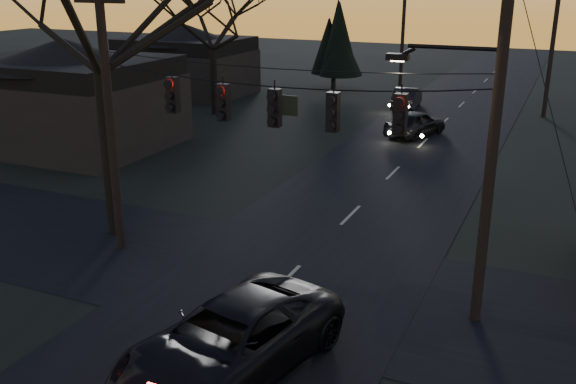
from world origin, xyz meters
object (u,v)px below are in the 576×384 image
at_px(utility_pole_left, 122,248).
at_px(utility_pole_right, 474,319).
at_px(suv_near, 231,341).
at_px(sedan_oncoming_a, 415,123).
at_px(utility_pole_far_l, 400,86).
at_px(bare_tree_left, 93,2).
at_px(utility_pole_far_r, 543,117).
at_px(sedan_oncoming_b, 407,98).

bearing_deg(utility_pole_left, utility_pole_right, 0.00).
xyz_separation_m(utility_pole_right, suv_near, (-4.70, -4.72, 0.82)).
bearing_deg(utility_pole_right, sedan_oncoming_a, 107.92).
xyz_separation_m(utility_pole_left, sedan_oncoming_a, (5.20, 19.48, 0.74)).
relative_size(utility_pole_far_l, bare_tree_left, 0.72).
relative_size(suv_near, sedan_oncoming_a, 1.37).
bearing_deg(bare_tree_left, utility_pole_right, -4.38).
distance_m(utility_pole_far_r, bare_tree_left, 30.81).
height_order(bare_tree_left, sedan_oncoming_b, bare_tree_left).
distance_m(suv_near, sedan_oncoming_b, 32.06).
bearing_deg(suv_near, sedan_oncoming_b, 109.90).
bearing_deg(utility_pole_right, sedan_oncoming_b, 107.80).
bearing_deg(utility_pole_left, utility_pole_far_r, 67.67).
xyz_separation_m(suv_near, sedan_oncoming_b, (-4.00, 31.81, -0.11)).
relative_size(utility_pole_left, utility_pole_far_l, 1.06).
relative_size(utility_pole_far_r, sedan_oncoming_b, 1.95).
height_order(utility_pole_right, utility_pole_far_l, utility_pole_right).
height_order(utility_pole_far_r, sedan_oncoming_a, utility_pole_far_r).
bearing_deg(utility_pole_left, bare_tree_left, 137.18).
relative_size(utility_pole_left, sedan_oncoming_a, 1.97).
height_order(utility_pole_far_r, bare_tree_left, bare_tree_left).
height_order(suv_near, sedan_oncoming_b, suv_near).
height_order(utility_pole_far_r, sedan_oncoming_b, utility_pole_far_r).
bearing_deg(utility_pole_right, bare_tree_left, 175.62).
bearing_deg(bare_tree_left, utility_pole_far_r, 65.13).
bearing_deg(utility_pole_left, sedan_oncoming_b, 84.10).
height_order(utility_pole_left, bare_tree_left, bare_tree_left).
bearing_deg(sedan_oncoming_b, sedan_oncoming_a, 101.80).
relative_size(bare_tree_left, sedan_oncoming_a, 2.59).
distance_m(suv_near, sedan_oncoming_a, 24.25).
relative_size(utility_pole_far_l, sedan_oncoming_a, 1.85).
relative_size(utility_pole_far_l, suv_near, 1.35).
bearing_deg(utility_pole_far_l, sedan_oncoming_b, -72.55).
bearing_deg(sedan_oncoming_a, utility_pole_far_l, -53.44).
relative_size(utility_pole_left, bare_tree_left, 0.76).
distance_m(utility_pole_left, suv_near, 8.32).
bearing_deg(suv_near, utility_pole_far_r, 94.56).
bearing_deg(utility_pole_far_l, utility_pole_far_r, -34.82).
bearing_deg(utility_pole_far_r, utility_pole_left, -112.33).
relative_size(utility_pole_far_l, sedan_oncoming_b, 1.84).
xyz_separation_m(utility_pole_right, utility_pole_far_l, (-11.50, 36.00, 0.00)).
bearing_deg(sedan_oncoming_b, suv_near, 91.47).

